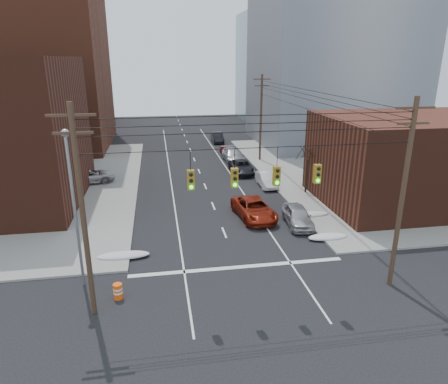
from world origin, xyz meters
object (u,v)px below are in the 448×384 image
object	(u,v)px
parked_car_c	(242,167)
construction_barrel	(118,291)
parked_car_f	(217,137)
lot_car_b	(89,176)
parked_car_e	(227,150)
lot_car_d	(35,188)
red_pickup	(254,209)
parked_car_b	(267,179)
parked_car_a	(298,216)
lot_car_a	(53,189)
parked_car_d	(232,155)

from	to	relation	value
parked_car_c	construction_barrel	world-z (taller)	parked_car_c
parked_car_f	lot_car_b	bearing A→B (deg)	-129.05
parked_car_e	lot_car_d	bearing A→B (deg)	-149.68
red_pickup	lot_car_d	world-z (taller)	lot_car_d
parked_car_b	parked_car_e	world-z (taller)	parked_car_b
parked_car_e	parked_car_f	world-z (taller)	parked_car_f
red_pickup	parked_car_a	size ratio (longest dim) A/B	1.24
red_pickup	parked_car_c	bearing A→B (deg)	76.02
parked_car_c	lot_car_a	world-z (taller)	lot_car_a
lot_car_a	lot_car_b	world-z (taller)	lot_car_b
parked_car_c	parked_car_e	bearing A→B (deg)	90.82
parked_car_e	lot_car_d	size ratio (longest dim) A/B	0.83
parked_car_a	parked_car_b	bearing A→B (deg)	93.26
parked_car_c	parked_car_a	bearing A→B (deg)	-85.24
parked_car_f	parked_car_c	bearing A→B (deg)	-88.73
parked_car_b	parked_car_d	distance (m)	11.49
red_pickup	parked_car_e	xyz separation A→B (m)	(1.81, 23.69, -0.18)
parked_car_b	construction_barrel	size ratio (longest dim) A/B	4.88
lot_car_b	construction_barrel	xyz separation A→B (m)	(4.82, -22.69, -0.43)
construction_barrel	parked_car_d	bearing A→B (deg)	67.94
parked_car_c	lot_car_b	xyz separation A→B (m)	(-17.05, -1.56, 0.16)
parked_car_b	parked_car_d	world-z (taller)	parked_car_d
parked_car_d	lot_car_b	world-z (taller)	lot_car_b
parked_car_a	lot_car_d	distance (m)	25.37
red_pickup	lot_car_d	bearing A→B (deg)	149.57
parked_car_c	red_pickup	bearing A→B (deg)	-97.41
parked_car_b	parked_car_e	distance (m)	15.38
parked_car_e	construction_barrel	distance (m)	36.23
parked_car_d	lot_car_a	distance (m)	22.86
parked_car_f	lot_car_b	distance (m)	26.36
red_pickup	lot_car_d	distance (m)	21.66
parked_car_f	lot_car_b	world-z (taller)	lot_car_b
parked_car_c	parked_car_d	size ratio (longest dim) A/B	0.98
parked_car_d	lot_car_a	bearing A→B (deg)	-153.18
parked_car_c	parked_car_d	distance (m)	5.97
parked_car_b	parked_car_c	size ratio (longest dim) A/B	0.83
parked_car_f	lot_car_a	size ratio (longest dim) A/B	1.14
lot_car_b	red_pickup	bearing A→B (deg)	-142.58
lot_car_a	parked_car_d	bearing A→B (deg)	-40.78
parked_car_d	parked_car_f	bearing A→B (deg)	87.21
parked_car_f	construction_barrel	bearing A→B (deg)	-104.80
parked_car_b	lot_car_a	bearing A→B (deg)	-179.07
parked_car_d	lot_car_b	xyz separation A→B (m)	(-17.06, -7.53, 0.11)
lot_car_d	construction_barrel	xyz separation A→B (m)	(9.40, -19.33, -0.42)
parked_car_a	parked_car_b	distance (m)	10.51
parked_car_e	lot_car_d	world-z (taller)	lot_car_d
parked_car_f	lot_car_d	size ratio (longest dim) A/B	1.11
lot_car_a	parked_car_a	bearing A→B (deg)	-97.30
lot_car_a	construction_barrel	world-z (taller)	lot_car_a
parked_car_c	lot_car_b	distance (m)	17.12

